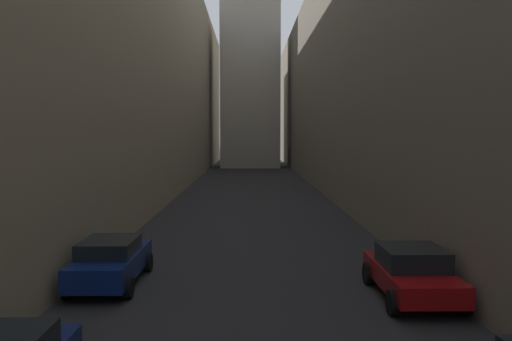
% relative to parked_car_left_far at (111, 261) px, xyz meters
% --- Properties ---
extents(ground_plane, '(264.00, 264.00, 0.00)m').
position_rel_parked_car_left_far_xyz_m(ground_plane, '(4.40, 22.10, -0.75)').
color(ground_plane, '#232326').
extents(building_block_left, '(13.94, 108.00, 20.46)m').
position_rel_parked_car_left_far_xyz_m(building_block_left, '(-8.07, 24.10, 9.48)').
color(building_block_left, gray).
rests_on(building_block_left, ground).
extents(building_block_right, '(11.05, 108.00, 18.38)m').
position_rel_parked_car_left_far_xyz_m(building_block_right, '(15.42, 24.10, 8.44)').
color(building_block_right, '#756B5B').
rests_on(building_block_right, ground).
extents(parked_car_left_far, '(1.91, 4.22, 1.44)m').
position_rel_parked_car_left_far_xyz_m(parked_car_left_far, '(0.00, 0.00, 0.00)').
color(parked_car_left_far, navy).
rests_on(parked_car_left_far, ground).
extents(parked_car_right_far, '(2.04, 4.04, 1.45)m').
position_rel_parked_car_left_far_xyz_m(parked_car_right_far, '(8.80, -1.45, 0.00)').
color(parked_car_right_far, maroon).
rests_on(parked_car_right_far, ground).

